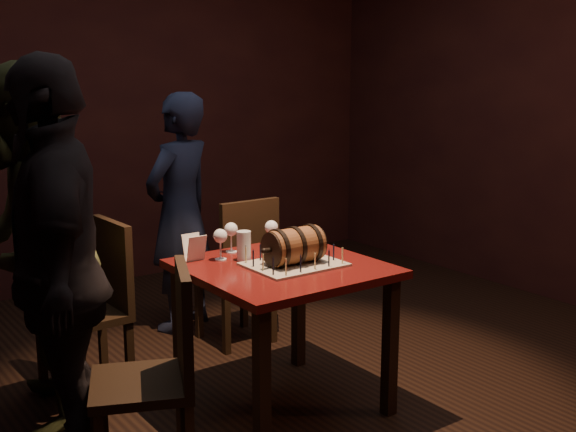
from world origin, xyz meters
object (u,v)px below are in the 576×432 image
(wine_glass_left, at_px, (220,237))
(person_left_front, at_px, (58,275))
(chair_left_front, at_px, (161,366))
(person_back, at_px, (180,213))
(wine_glass_mid, at_px, (231,231))
(barrel_cake, at_px, (294,246))
(chair_back, at_px, (242,263))
(pint_of_ale, at_px, (244,246))
(person_left_rear, at_px, (27,253))
(pub_table, at_px, (283,286))
(chair_left_rear, at_px, (97,299))
(wine_glass_right, at_px, (271,228))

(wine_glass_left, xyz_separation_m, person_left_front, (-0.90, -0.25, 0.02))
(chair_left_front, height_order, person_back, person_back)
(person_left_front, bearing_deg, wine_glass_mid, 127.21)
(barrel_cake, distance_m, chair_back, 0.98)
(wine_glass_left, distance_m, pint_of_ale, 0.13)
(wine_glass_left, relative_size, person_left_rear, 0.09)
(wine_glass_mid, distance_m, pint_of_ale, 0.18)
(pub_table, relative_size, chair_left_rear, 0.97)
(pint_of_ale, relative_size, person_left_front, 0.08)
(person_back, distance_m, person_left_rear, 1.47)
(wine_glass_right, bearing_deg, wine_glass_mid, 158.26)
(person_left_rear, height_order, person_left_front, person_left_front)
(pint_of_ale, bearing_deg, wine_glass_mid, 80.15)
(person_back, bearing_deg, chair_back, 85.73)
(barrel_cake, relative_size, chair_left_rear, 0.36)
(wine_glass_right, height_order, pint_of_ale, wine_glass_right)
(pub_table, height_order, person_left_rear, person_left_rear)
(wine_glass_right, bearing_deg, person_left_front, -167.83)
(barrel_cake, bearing_deg, person_back, 86.23)
(person_back, bearing_deg, pint_of_ale, 56.04)
(chair_left_rear, height_order, chair_left_front, same)
(barrel_cake, distance_m, wine_glass_mid, 0.42)
(pint_of_ale, xyz_separation_m, person_back, (0.24, 1.15, -0.04))
(barrel_cake, height_order, wine_glass_mid, barrel_cake)
(chair_left_rear, bearing_deg, wine_glass_left, -40.61)
(pint_of_ale, relative_size, person_left_rear, 0.09)
(wine_glass_mid, bearing_deg, person_left_front, -161.42)
(chair_left_front, bearing_deg, person_back, 60.06)
(barrel_cake, xyz_separation_m, person_left_rear, (-1.12, 0.56, 0.02))
(chair_back, xyz_separation_m, chair_left_rear, (-0.99, -0.16, 0.00))
(wine_glass_right, bearing_deg, chair_back, 73.78)
(chair_left_rear, bearing_deg, pub_table, -44.42)
(barrel_cake, relative_size, person_left_front, 0.19)
(wine_glass_right, relative_size, pint_of_ale, 1.07)
(wine_glass_right, height_order, person_back, person_back)
(barrel_cake, xyz_separation_m, chair_left_rear, (-0.74, 0.73, -0.33))
(barrel_cake, distance_m, chair_left_front, 0.94)
(wine_glass_right, height_order, chair_back, chair_back)
(wine_glass_right, height_order, person_left_rear, person_left_rear)
(person_left_rear, bearing_deg, pub_table, 86.74)
(pint_of_ale, bearing_deg, barrel_cake, -57.74)
(wine_glass_left, relative_size, wine_glass_right, 1.00)
(pub_table, relative_size, person_left_rear, 0.52)
(pub_table, distance_m, person_left_rear, 1.22)
(wine_glass_right, xyz_separation_m, chair_back, (0.17, 0.57, -0.35))
(chair_back, distance_m, chair_left_rear, 1.00)
(pub_table, bearing_deg, person_left_front, 179.32)
(person_back, bearing_deg, pub_table, 62.12)
(wine_glass_right, bearing_deg, barrel_cake, -105.02)
(chair_back, bearing_deg, pint_of_ale, -120.96)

